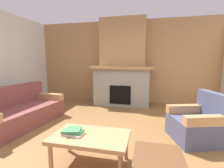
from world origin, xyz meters
TOP-DOWN VIEW (x-y plane):
  - ground at (0.00, 0.00)m, footprint 9.00×9.00m
  - wall_back_wood_panel at (0.00, 3.00)m, footprint 6.00×0.12m
  - fireplace at (0.00, 2.62)m, footprint 1.90×0.82m
  - couch at (-1.88, 0.42)m, footprint 1.02×1.87m
  - armchair at (1.68, 0.54)m, footprint 0.95×0.95m
  - coffee_table at (0.09, -0.55)m, footprint 1.00×0.60m
  - book_stack_near_edge at (-0.13, -0.58)m, footprint 0.30×0.22m

SIDE VIEW (x-z plane):
  - ground at x=0.00m, z-range 0.00..0.00m
  - couch at x=-1.88m, z-range -0.14..0.71m
  - armchair at x=1.68m, z-range -0.13..0.72m
  - coffee_table at x=0.09m, z-range 0.16..0.59m
  - book_stack_near_edge at x=-0.13m, z-range 0.43..0.50m
  - fireplace at x=0.00m, z-range -0.19..2.51m
  - wall_back_wood_panel at x=0.00m, z-range 0.00..2.70m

